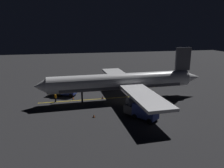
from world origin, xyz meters
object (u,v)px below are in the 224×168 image
at_px(catering_truck, 143,111).
at_px(ground_crew_worker, 55,98).
at_px(baggage_truck, 64,90).
at_px(traffic_cone_near_left, 94,116).
at_px(airliner, 124,82).
at_px(traffic_cone_under_wing, 73,98).
at_px(traffic_cone_near_right, 102,97).

relative_size(catering_truck, ground_crew_worker, 3.42).
relative_size(baggage_truck, traffic_cone_near_left, 11.24).
distance_m(airliner, traffic_cone_near_left, 11.89).
distance_m(catering_truck, ground_crew_worker, 18.93).
height_order(catering_truck, traffic_cone_under_wing, catering_truck).
relative_size(traffic_cone_near_left, traffic_cone_near_right, 1.00).
bearing_deg(baggage_truck, traffic_cone_near_left, -160.46).
bearing_deg(catering_truck, traffic_cone_near_left, 73.70).
relative_size(traffic_cone_near_right, traffic_cone_under_wing, 1.00).
distance_m(airliner, baggage_truck, 13.78).
bearing_deg(traffic_cone_near_left, catering_truck, -106.30).
distance_m(traffic_cone_near_left, traffic_cone_near_right, 10.25).
xyz_separation_m(traffic_cone_near_right, traffic_cone_under_wing, (0.93, 6.23, 0.00)).
bearing_deg(airliner, traffic_cone_near_left, 137.65).
height_order(baggage_truck, traffic_cone_near_right, baggage_truck).
xyz_separation_m(baggage_truck, traffic_cone_under_wing, (-2.99, -1.82, -1.04)).
distance_m(airliner, ground_crew_worker, 14.65).
bearing_deg(baggage_truck, airliner, -112.82).
height_order(ground_crew_worker, traffic_cone_near_right, ground_crew_worker).
bearing_deg(traffic_cone_near_left, airliner, -42.35).
relative_size(airliner, baggage_truck, 5.87).
height_order(ground_crew_worker, traffic_cone_under_wing, ground_crew_worker).
bearing_deg(baggage_truck, traffic_cone_near_right, -115.93).
distance_m(baggage_truck, ground_crew_worker, 4.28).
distance_m(ground_crew_worker, traffic_cone_under_wing, 3.78).
height_order(airliner, traffic_cone_under_wing, airliner).
relative_size(catering_truck, traffic_cone_under_wing, 10.82).
xyz_separation_m(airliner, traffic_cone_near_right, (1.34, 4.45, -3.50)).
bearing_deg(catering_truck, airliner, 1.35).
bearing_deg(catering_truck, ground_crew_worker, 50.26).
height_order(catering_truck, traffic_cone_near_right, catering_truck).
relative_size(ground_crew_worker, traffic_cone_near_right, 3.16).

